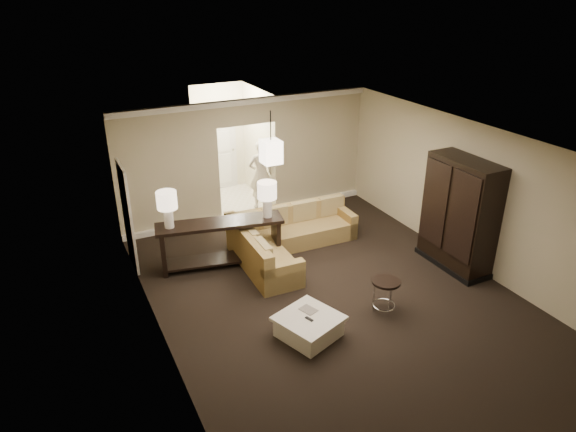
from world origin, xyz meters
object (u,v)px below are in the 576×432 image
coffee_table (309,326)px  armoire (459,217)px  console_table (221,239)px  person (261,171)px  drink_table (385,289)px  sectional_sofa (285,239)px

coffee_table → armoire: 3.79m
console_table → person: person is taller
coffee_table → drink_table: (1.48, 0.03, 0.25)m
armoire → drink_table: bearing=-162.5°
coffee_table → person: size_ratio=0.60×
sectional_sofa → drink_table: sectional_sofa is taller
coffee_table → console_table: console_table is taller
sectional_sofa → drink_table: (0.61, -2.59, 0.10)m
sectional_sofa → coffee_table: (-0.86, -2.62, -0.14)m
sectional_sofa → console_table: console_table is taller
console_table → armoire: 4.59m
sectional_sofa → coffee_table: size_ratio=2.44×
coffee_table → sectional_sofa: bearing=71.8°
armoire → console_table: bearing=153.5°
sectional_sofa → person: 2.52m
sectional_sofa → armoire: bearing=-33.3°
drink_table → console_table: bearing=125.7°
sectional_sofa → coffee_table: bearing=-106.8°
coffee_table → armoire: (3.62, 0.70, 0.87)m
console_table → drink_table: size_ratio=4.17×
person → armoire: bearing=125.6°
coffee_table → console_table: bearing=99.8°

